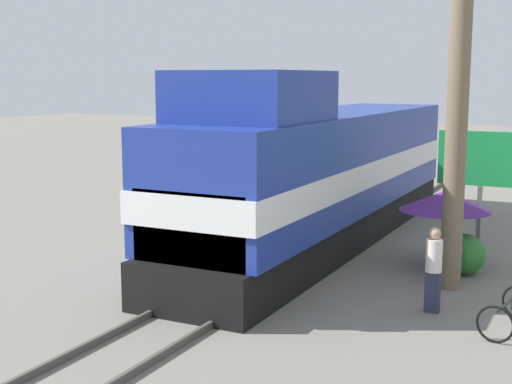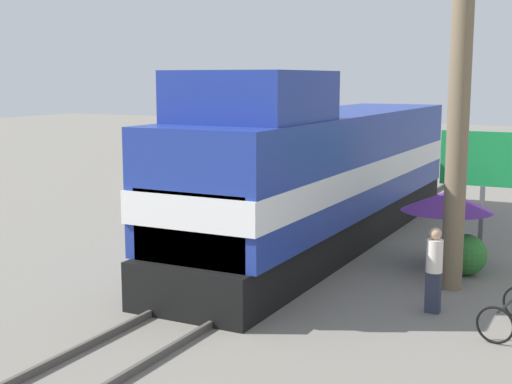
{
  "view_description": "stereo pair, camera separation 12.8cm",
  "coord_description": "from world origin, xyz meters",
  "views": [
    {
      "loc": [
        7.46,
        -16.25,
        4.84
      ],
      "look_at": [
        1.2,
        -3.73,
        2.59
      ],
      "focal_mm": 50.0,
      "sensor_mm": 36.0,
      "label": 1
    },
    {
      "loc": [
        7.57,
        -16.19,
        4.84
      ],
      "look_at": [
        1.2,
        -3.73,
        2.59
      ],
      "focal_mm": 50.0,
      "sensor_mm": 36.0,
      "label": 2
    }
  ],
  "objects": [
    {
      "name": "person_bystander",
      "position": [
        4.35,
        -1.8,
        0.99
      ],
      "size": [
        0.34,
        0.34,
        1.81
      ],
      "color": "#2D3347",
      "rests_on": "ground_plane"
    },
    {
      "name": "billboard_sign",
      "position": [
        4.24,
        4.39,
        2.46
      ],
      "size": [
        2.42,
        0.12,
        3.36
      ],
      "color": "#595959",
      "rests_on": "ground_plane"
    },
    {
      "name": "shrub_cluster",
      "position": [
        4.4,
        1.46,
        0.51
      ],
      "size": [
        1.02,
        1.02,
        1.02
      ],
      "primitive_type": "sphere",
      "color": "#2D722D",
      "rests_on": "ground_plane"
    },
    {
      "name": "vendor_umbrella",
      "position": [
        3.77,
        1.97,
        1.73
      ],
      "size": [
        2.33,
        2.33,
        1.99
      ],
      "color": "#4C4C4C",
      "rests_on": "ground_plane"
    },
    {
      "name": "locomotive",
      "position": [
        0.0,
        2.76,
        2.09
      ],
      "size": [
        3.15,
        15.96,
        5.0
      ],
      "color": "black",
      "rests_on": "ground_plane"
    },
    {
      "name": "rail_near",
      "position": [
        -0.72,
        0.0,
        0.07
      ],
      "size": [
        0.08,
        38.47,
        0.15
      ],
      "primitive_type": "cube",
      "color": "#4C4742",
      "rests_on": "ground_plane"
    },
    {
      "name": "bicycle",
      "position": [
        5.91,
        -2.26,
        0.37
      ],
      "size": [
        0.96,
        1.75,
        0.71
      ],
      "rotation": [
        0.0,
        0.0,
        2.99
      ],
      "color": "black",
      "rests_on": "ground_plane"
    },
    {
      "name": "ground_plane",
      "position": [
        0.0,
        0.0,
        0.0
      ],
      "size": [
        120.0,
        120.0,
        0.0
      ],
      "primitive_type": "plane",
      "color": "slate"
    },
    {
      "name": "utility_pole",
      "position": [
        4.32,
        0.13,
        5.59
      ],
      "size": [
        1.8,
        0.49,
        11.09
      ],
      "color": "#726047",
      "rests_on": "ground_plane"
    },
    {
      "name": "rail_far",
      "position": [
        0.72,
        0.0,
        0.07
      ],
      "size": [
        0.08,
        38.47,
        0.15
      ],
      "primitive_type": "cube",
      "color": "#4C4742",
      "rests_on": "ground_plane"
    }
  ]
}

